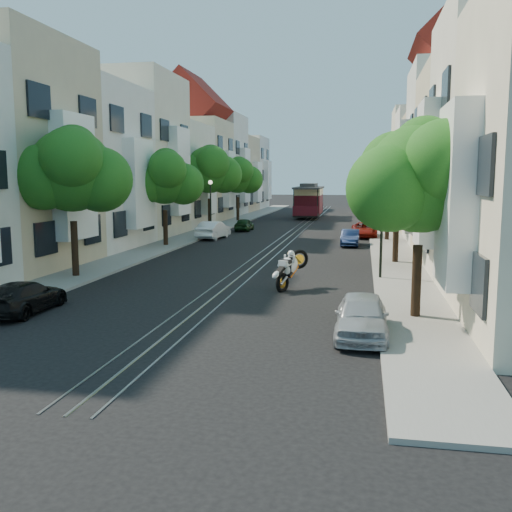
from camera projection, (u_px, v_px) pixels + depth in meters
The scene contains 27 objects.
ground at pixel (299, 229), 49.73m from camera, with size 200.00×200.00×0.00m, color black.
sidewalk_east at pixel (384, 230), 48.40m from camera, with size 2.50×80.00×0.12m, color gray.
sidewalk_west at pixel (218, 227), 51.05m from camera, with size 2.50×80.00×0.12m, color gray.
rail_left at pixel (292, 229), 49.83m from camera, with size 0.06×80.00×0.02m, color gray.
rail_slot at pixel (299, 229), 49.73m from camera, with size 0.06×80.00×0.02m, color gray.
rail_right at pixel (305, 229), 49.63m from camera, with size 0.06×80.00×0.02m, color gray.
lane_line at pixel (299, 229), 49.73m from camera, with size 0.08×80.00×0.01m, color tan.
townhouses_east at pixel (443, 169), 46.77m from camera, with size 7.75×72.00×12.00m.
townhouses_west at pixel (168, 171), 51.12m from camera, with size 7.75×72.00×11.76m.
tree_e_a at pixel (422, 181), 17.60m from camera, with size 4.72×3.87×6.27m.
tree_e_b at pixel (399, 173), 29.24m from camera, with size 4.93×4.08×6.68m.
tree_e_c at pixel (390, 176), 39.96m from camera, with size 4.84×3.99×6.52m.
tree_e_d at pixel (384, 173), 50.64m from camera, with size 5.01×4.16×6.85m.
tree_w_a at pixel (72, 172), 25.05m from camera, with size 4.93×4.08×6.68m.
tree_w_b at pixel (165, 179), 36.78m from camera, with size 4.72×3.87×6.27m.
tree_w_c at pixel (210, 171), 47.40m from camera, with size 5.13×4.28×7.09m.
tree_w_d at pixel (238, 176), 58.17m from camera, with size 4.84×3.99×6.52m.
lamp_east at pixel (382, 216), 24.83m from camera, with size 0.32×0.32×4.16m.
lamp_west at pixel (211, 199), 44.65m from camera, with size 0.32×0.32×4.16m.
sportbike_rider at pixel (289, 267), 23.00m from camera, with size 1.20×1.90×1.62m.
cable_car at pixel (309, 199), 63.79m from camera, with size 2.92×9.13×3.50m.
parked_car_e_near at pixel (362, 316), 16.12m from camera, with size 1.47×3.64×1.24m, color #A2A7AE.
parked_car_e_mid at pixel (350, 238), 37.70m from camera, with size 1.14×3.27×1.08m, color #0B1838.
parked_car_e_far at pixel (364, 230), 43.01m from camera, with size 1.87×4.06×1.13m, color maroon.
parked_car_w_near at pixel (24, 297), 19.05m from camera, with size 1.51×3.71×1.08m, color black.
parked_car_w_mid at pixel (213, 230), 42.03m from camera, with size 1.38×3.95×1.30m, color white.
parked_car_w_far at pixel (244, 225), 48.34m from camera, with size 1.25×3.11×1.06m, color #143416.
Camera 1 is at (5.47, -21.42, 4.51)m, focal length 40.00 mm.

